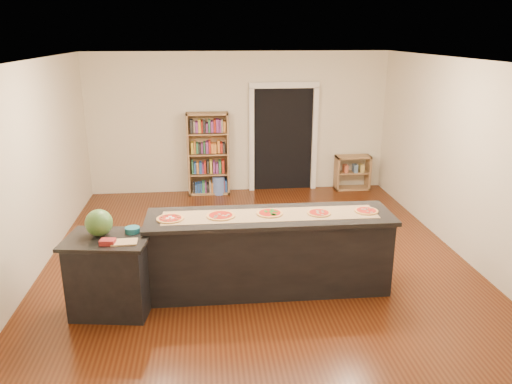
{
  "coord_description": "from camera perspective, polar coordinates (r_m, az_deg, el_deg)",
  "views": [
    {
      "loc": [
        -0.7,
        -6.45,
        3.15
      ],
      "look_at": [
        0.0,
        0.2,
        1.0
      ],
      "focal_mm": 35.0,
      "sensor_mm": 36.0,
      "label": 1
    }
  ],
  "objects": [
    {
      "name": "low_shelf",
      "position": [
        10.58,
        10.96,
        2.2
      ],
      "size": [
        0.71,
        0.31,
        0.71
      ],
      "primitive_type": "cube",
      "color": "#9E774C",
      "rests_on": "ground"
    },
    {
      "name": "pizza_b",
      "position": [
        6.1,
        -4.06,
        -2.7
      ],
      "size": [
        0.33,
        0.33,
        0.02
      ],
      "color": "tan",
      "rests_on": "kitchen_island"
    },
    {
      "name": "cutting_board",
      "position": [
        5.7,
        -14.8,
        -5.57
      ],
      "size": [
        0.28,
        0.19,
        0.02
      ],
      "primitive_type": "cube",
      "rotation": [
        0.0,
        0.0,
        0.03
      ],
      "color": "tan",
      "rests_on": "side_counter"
    },
    {
      "name": "doorway",
      "position": [
        10.22,
        3.13,
        6.83
      ],
      "size": [
        1.4,
        0.09,
        2.21
      ],
      "color": "black",
      "rests_on": "room"
    },
    {
      "name": "pizza_c",
      "position": [
        6.16,
        1.59,
        -2.43
      ],
      "size": [
        0.31,
        0.31,
        0.02
      ],
      "color": "tan",
      "rests_on": "kitchen_island"
    },
    {
      "name": "package_red",
      "position": [
        5.7,
        -16.59,
        -5.49
      ],
      "size": [
        0.17,
        0.13,
        0.06
      ],
      "primitive_type": "cube",
      "rotation": [
        0.0,
        0.0,
        -0.12
      ],
      "color": "maroon",
      "rests_on": "side_counter"
    },
    {
      "name": "pizza_e",
      "position": [
        6.39,
        12.5,
        -2.11
      ],
      "size": [
        0.29,
        0.29,
        0.02
      ],
      "color": "tan",
      "rests_on": "kitchen_island"
    },
    {
      "name": "package_teal",
      "position": [
        5.95,
        -13.95,
        -4.23
      ],
      "size": [
        0.17,
        0.17,
        0.06
      ],
      "primitive_type": "cylinder",
      "color": "#195966",
      "rests_on": "side_counter"
    },
    {
      "name": "pizza_a",
      "position": [
        6.08,
        -9.79,
        -3.0
      ],
      "size": [
        0.31,
        0.31,
        0.02
      ],
      "color": "tan",
      "rests_on": "kitchen_island"
    },
    {
      "name": "bookshelf",
      "position": [
        10.02,
        -5.48,
        4.35
      ],
      "size": [
        0.83,
        0.29,
        1.65
      ],
      "primitive_type": "cube",
      "color": "#9E774C",
      "rests_on": "ground"
    },
    {
      "name": "waste_bin",
      "position": [
        10.14,
        -4.29,
        0.75
      ],
      "size": [
        0.25,
        0.25,
        0.36
      ],
      "primitive_type": "cylinder",
      "color": "#5877C5",
      "rests_on": "ground"
    },
    {
      "name": "room",
      "position": [
        6.72,
        0.18,
        2.73
      ],
      "size": [
        6.0,
        7.0,
        2.8
      ],
      "color": "beige",
      "rests_on": "ground"
    },
    {
      "name": "watermelon",
      "position": [
        5.93,
        -17.52,
        -3.37
      ],
      "size": [
        0.31,
        0.31,
        0.31
      ],
      "primitive_type": "sphere",
      "color": "#144214",
      "rests_on": "side_counter"
    },
    {
      "name": "kraft_paper",
      "position": [
        6.14,
        1.62,
        -2.62
      ],
      "size": [
        2.64,
        0.5,
        0.0
      ],
      "primitive_type": "cube",
      "rotation": [
        0.0,
        0.0,
        -0.01
      ],
      "color": "olive",
      "rests_on": "kitchen_island"
    },
    {
      "name": "pizza_d",
      "position": [
        6.22,
        7.21,
        -2.39
      ],
      "size": [
        0.29,
        0.29,
        0.02
      ],
      "color": "tan",
      "rests_on": "kitchen_island"
    },
    {
      "name": "kitchen_island",
      "position": [
        6.33,
        1.58,
        -6.86
      ],
      "size": [
        3.04,
        0.82,
        1.0
      ],
      "rotation": [
        0.0,
        0.0,
        -0.01
      ],
      "color": "black",
      "rests_on": "ground"
    },
    {
      "name": "side_counter",
      "position": [
        6.09,
        -16.29,
        -9.05
      ],
      "size": [
        0.95,
        0.69,
        0.94
      ],
      "rotation": [
        0.0,
        0.0,
        -0.15
      ],
      "color": "black",
      "rests_on": "ground"
    }
  ]
}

